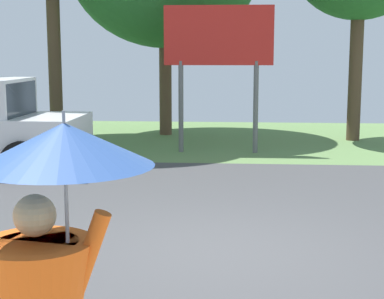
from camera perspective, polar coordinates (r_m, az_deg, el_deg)
ground_plane at (r=10.48m, az=3.03°, el=-4.56°), size 40.00×22.00×0.20m
roadside_billboard at (r=14.76m, az=2.48°, el=9.56°), size 2.60×0.12×3.50m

